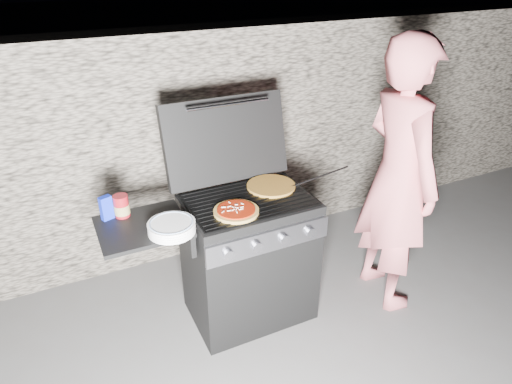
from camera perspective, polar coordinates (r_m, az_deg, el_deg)
name	(u,v)px	position (r m, az deg, el deg)	size (l,w,h in m)	color
ground	(250,310)	(3.39, -0.79, -14.52)	(50.00, 50.00, 0.00)	#4E4B49
stone_wall	(194,144)	(3.75, -7.70, 5.96)	(8.00, 0.35, 1.80)	gray
gas_grill	(215,268)	(3.02, -5.20, -9.47)	(1.34, 0.79, 0.91)	black
pizza_topped	(236,210)	(2.70, -2.49, -2.32)	(0.27, 0.27, 0.03)	tan
pizza_plain	(271,186)	(3.00, 1.89, 0.78)	(0.32, 0.32, 0.02)	gold
sauce_jar	(121,206)	(2.77, -16.47, -1.68)	(0.09, 0.09, 0.13)	maroon
blue_carton	(106,208)	(2.77, -18.20, -1.90)	(0.07, 0.04, 0.15)	#0F23BF
plate_stack	(172,227)	(2.57, -10.49, -4.36)	(0.26, 0.26, 0.06)	white
person	(398,178)	(3.18, 17.37, 1.70)	(0.69, 0.45, 1.89)	#E06D74
tongs	(318,177)	(3.05, 7.76, 1.85)	(0.01, 0.01, 0.46)	black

